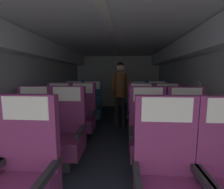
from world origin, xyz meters
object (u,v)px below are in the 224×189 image
object	(u,v)px
seat_a_left_aisle	(23,177)
seat_b_left_window	(33,133)
seat_d_left_window	(74,106)
seat_b_right_aisle	(187,137)
seat_b_left_aisle	(66,134)
seat_d_right_window	(137,107)
seat_d_right_aisle	(157,108)
seat_c_left_aisle	(82,116)
seat_d_left_aisle	(92,107)
seat_a_right_window	(167,182)
flight_attendant	(120,87)
seat_c_left_window	(58,116)
seat_c_right_aisle	(167,118)
seat_c_right_window	(141,117)
seat_b_right_window	(148,136)

from	to	relation	value
seat_a_left_aisle	seat_b_left_window	distance (m)	1.07
seat_d_left_window	seat_b_right_aisle	bearing A→B (deg)	-40.93
seat_b_left_aisle	seat_d_right_window	size ratio (longest dim) A/B	1.00
seat_d_right_aisle	seat_d_right_window	xyz separation A→B (m)	(-0.51, 0.01, 0.00)
seat_a_left_aisle	seat_c_left_aisle	size ratio (longest dim) A/B	1.00
seat_d_left_aisle	seat_b_right_aisle	bearing A→B (deg)	-47.99
seat_b_left_window	seat_d_left_window	distance (m)	1.86
seat_d_left_window	seat_b_left_aisle	bearing A→B (deg)	-75.18
seat_b_right_aisle	seat_d_right_window	size ratio (longest dim) A/B	1.00
seat_d_right_window	seat_a_left_aisle	bearing A→B (deg)	-112.54
seat_a_right_window	seat_b_left_window	xyz separation A→B (m)	(-1.66, 0.93, 0.00)
seat_b_left_aisle	flight_attendant	distance (m)	2.03
seat_b_right_aisle	seat_c_left_window	size ratio (longest dim) A/B	1.00
seat_b_right_aisle	seat_d_left_window	size ratio (longest dim) A/B	1.00
seat_c_right_aisle	seat_d_left_aisle	bearing A→B (deg)	151.10
seat_d_left_aisle	seat_a_left_aisle	bearing A→B (deg)	-90.14
seat_d_left_aisle	seat_d_right_window	bearing A→B (deg)	1.10
seat_d_left_window	seat_d_left_aisle	size ratio (longest dim) A/B	1.00
seat_d_right_aisle	seat_d_right_window	size ratio (longest dim) A/B	1.00
seat_a_left_aisle	seat_d_right_aisle	xyz separation A→B (m)	(1.67, 2.80, 0.00)
seat_a_left_aisle	seat_a_right_window	distance (m)	1.16
seat_b_left_window	seat_c_right_window	bearing A→B (deg)	28.65
seat_d_right_aisle	seat_d_right_window	distance (m)	0.51
seat_b_right_window	flight_attendant	distance (m)	1.92
seat_b_left_window	seat_c_left_window	size ratio (longest dim) A/B	1.00
seat_b_left_aisle	seat_d_left_aisle	distance (m)	1.86
seat_a_right_window	seat_d_right_window	xyz separation A→B (m)	(0.00, 2.78, 0.00)
seat_a_left_aisle	seat_b_right_aisle	bearing A→B (deg)	29.17
seat_d_left_window	flight_attendant	distance (m)	1.34
seat_b_right_window	seat_c_right_aisle	distance (m)	1.05
seat_a_left_aisle	seat_b_left_aisle	world-z (taller)	same
seat_d_right_aisle	flight_attendant	world-z (taller)	flight_attendant
seat_c_left_aisle	seat_b_right_window	bearing A→B (deg)	-38.41
seat_b_right_aisle	seat_d_right_aisle	xyz separation A→B (m)	(-0.00, 1.86, 0.00)
seat_a_left_aisle	seat_b_left_aisle	bearing A→B (deg)	89.29
seat_b_left_window	seat_a_left_aisle	bearing A→B (deg)	-62.68
seat_d_left_window	seat_d_right_aisle	size ratio (longest dim) A/B	1.00
seat_b_left_window	seat_d_right_window	xyz separation A→B (m)	(1.66, 1.86, 0.00)
seat_c_right_window	seat_d_right_aisle	world-z (taller)	same
seat_b_right_aisle	seat_c_left_aisle	world-z (taller)	same
seat_a_left_aisle	seat_d_right_window	world-z (taller)	same
seat_c_left_window	seat_c_right_window	world-z (taller)	same
seat_b_right_window	flight_attendant	bearing A→B (deg)	102.92
seat_b_left_window	seat_d_left_window	xyz separation A→B (m)	(0.01, 1.86, 0.00)
seat_b_right_aisle	seat_b_left_window	bearing A→B (deg)	179.50
seat_d_right_aisle	seat_d_right_window	bearing A→B (deg)	178.73
seat_b_left_aisle	seat_b_right_aisle	xyz separation A→B (m)	(1.66, 0.01, 0.00)
seat_c_right_window	seat_d_right_aisle	size ratio (longest dim) A/B	1.00
seat_a_right_window	seat_c_right_window	size ratio (longest dim) A/B	1.00
seat_d_right_aisle	seat_c_right_window	bearing A→B (deg)	-118.20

